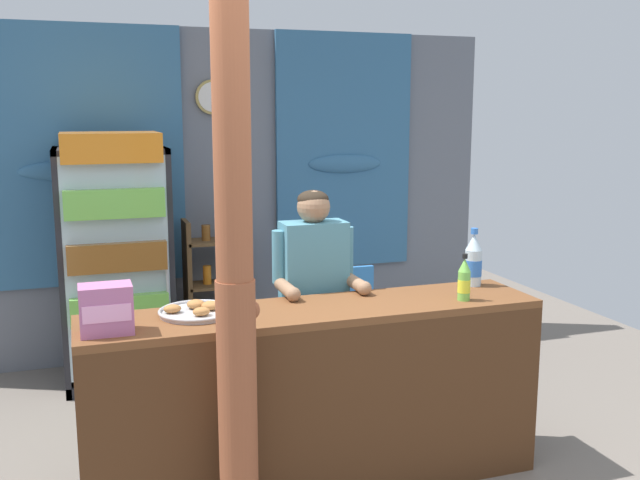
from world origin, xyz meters
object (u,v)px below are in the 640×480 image
object	(u,v)px
drink_fridge	(115,247)
snack_box_wafer	(106,309)
plastic_lawn_chair	(340,311)
stall_counter	(322,387)
shopkeeper	(314,290)
bottle_shelf_rack	(216,288)
pastry_tray	(197,311)
timber_post	(235,292)
soda_bottle_lime_soda	(464,281)
soda_bottle_water	(473,261)

from	to	relation	value
drink_fridge	snack_box_wafer	distance (m)	2.01
plastic_lawn_chair	snack_box_wafer	distance (m)	2.46
stall_counter	shopkeeper	xyz separation A→B (m)	(0.13, 0.52, 0.38)
stall_counter	shopkeeper	world-z (taller)	shopkeeper
plastic_lawn_chair	shopkeeper	bearing A→B (deg)	-117.64
bottle_shelf_rack	snack_box_wafer	distance (m)	2.41
bottle_shelf_rack	pastry_tray	distance (m)	2.09
snack_box_wafer	bottle_shelf_rack	bearing A→B (deg)	67.35
timber_post	bottle_shelf_rack	xyz separation A→B (m)	(0.37, 2.49, -0.60)
soda_bottle_lime_soda	snack_box_wafer	distance (m)	1.85
plastic_lawn_chair	soda_bottle_lime_soda	size ratio (longest dim) A/B	3.37
shopkeeper	stall_counter	bearing A→B (deg)	-104.00
pastry_tray	plastic_lawn_chair	bearing A→B (deg)	47.81
soda_bottle_lime_soda	pastry_tray	world-z (taller)	soda_bottle_lime_soda
bottle_shelf_rack	soda_bottle_lime_soda	world-z (taller)	soda_bottle_lime_soda
shopkeeper	pastry_tray	size ratio (longest dim) A/B	4.04
timber_post	bottle_shelf_rack	bearing A→B (deg)	81.46
drink_fridge	shopkeeper	distance (m)	1.80
timber_post	stall_counter	bearing A→B (deg)	31.81
snack_box_wafer	timber_post	bearing A→B (deg)	-30.69
soda_bottle_lime_soda	pastry_tray	distance (m)	1.42
stall_counter	timber_post	bearing A→B (deg)	-148.19
snack_box_wafer	pastry_tray	xyz separation A→B (m)	(0.44, 0.17, -0.09)
stall_counter	soda_bottle_water	bearing A→B (deg)	14.42
bottle_shelf_rack	soda_bottle_water	distance (m)	2.30
soda_bottle_water	shopkeeper	bearing A→B (deg)	163.56
bottle_shelf_rack	pastry_tray	bearing A→B (deg)	-103.14
plastic_lawn_chair	pastry_tray	distance (m)	2.02
bottle_shelf_rack	plastic_lawn_chair	world-z (taller)	bottle_shelf_rack
bottle_shelf_rack	plastic_lawn_chair	bearing A→B (deg)	-33.48
bottle_shelf_rack	pastry_tray	xyz separation A→B (m)	(-0.47, -2.00, 0.40)
drink_fridge	soda_bottle_water	distance (m)	2.59
timber_post	bottle_shelf_rack	size ratio (longest dim) A/B	2.19
shopkeeper	snack_box_wafer	world-z (taller)	shopkeeper
stall_counter	drink_fridge	size ratio (longest dim) A/B	1.31
soda_bottle_lime_soda	snack_box_wafer	bearing A→B (deg)	179.58
bottle_shelf_rack	stall_counter	bearing A→B (deg)	-86.35
snack_box_wafer	drink_fridge	bearing A→B (deg)	85.78
drink_fridge	shopkeeper	size ratio (longest dim) A/B	1.19
pastry_tray	bottle_shelf_rack	bearing A→B (deg)	76.86
drink_fridge	plastic_lawn_chair	bearing A→B (deg)	-13.46
bottle_shelf_rack	plastic_lawn_chair	distance (m)	1.02
timber_post	drink_fridge	distance (m)	2.36
timber_post	drink_fridge	bearing A→B (deg)	99.45
timber_post	plastic_lawn_chair	distance (m)	2.40
shopkeeper	drink_fridge	bearing A→B (deg)	124.89
stall_counter	plastic_lawn_chair	bearing A→B (deg)	66.50
stall_counter	timber_post	size ratio (longest dim) A/B	0.95
stall_counter	bottle_shelf_rack	world-z (taller)	bottle_shelf_rack
soda_bottle_water	snack_box_wafer	size ratio (longest dim) A/B	1.43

